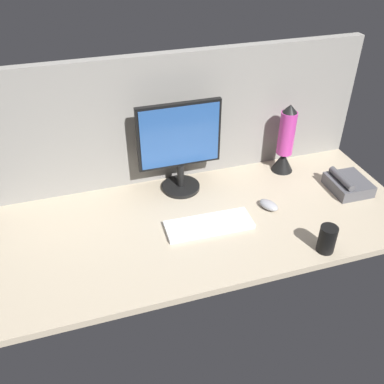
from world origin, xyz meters
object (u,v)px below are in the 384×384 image
(desk_phone, at_px, (347,184))
(mouse, at_px, (269,205))
(mug_black_travel, at_px, (327,239))
(monitor, at_px, (180,144))
(lava_lamp, at_px, (285,144))
(keyboard, at_px, (209,225))

(desk_phone, bearing_deg, mouse, -176.99)
(desk_phone, bearing_deg, mug_black_travel, -133.84)
(mug_black_travel, bearing_deg, desk_phone, 46.16)
(monitor, xyz_separation_m, desk_phone, (0.75, -0.25, -0.20))
(monitor, bearing_deg, lava_lamp, 0.09)
(keyboard, distance_m, desk_phone, 0.72)
(mouse, height_order, mug_black_travel, mug_black_travel)
(monitor, xyz_separation_m, keyboard, (0.04, -0.31, -0.23))
(keyboard, distance_m, lava_lamp, 0.61)
(monitor, height_order, lava_lamp, monitor)
(mug_black_travel, bearing_deg, monitor, 126.08)
(desk_phone, bearing_deg, keyboard, -174.87)
(lava_lamp, bearing_deg, mug_black_travel, -100.58)
(keyboard, height_order, lava_lamp, lava_lamp)
(mouse, xyz_separation_m, lava_lamp, (0.20, 0.27, 0.13))
(monitor, xyz_separation_m, lava_lamp, (0.54, 0.00, -0.09))
(keyboard, distance_m, mug_black_travel, 0.48)
(mouse, bearing_deg, monitor, 116.15)
(keyboard, bearing_deg, desk_phone, 6.64)
(monitor, relative_size, mouse, 4.51)
(monitor, distance_m, keyboard, 0.39)
(mouse, bearing_deg, desk_phone, -21.58)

